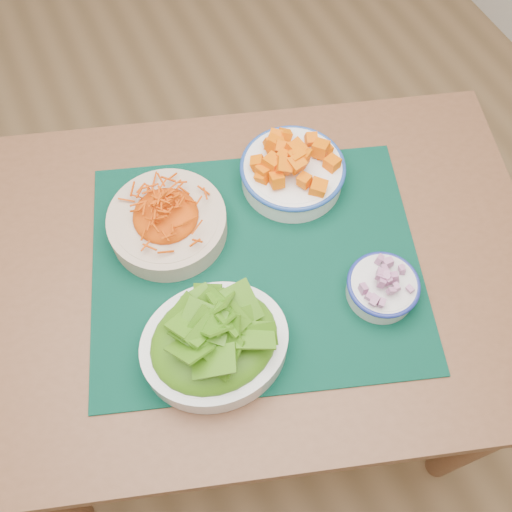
% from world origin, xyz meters
% --- Properties ---
extents(ground, '(4.00, 4.00, 0.00)m').
position_xyz_m(ground, '(0.00, 0.00, 0.00)').
color(ground, '#9E774C').
rests_on(ground, ground).
extents(table, '(1.26, 1.03, 0.75)m').
position_xyz_m(table, '(0.16, -0.22, 0.64)').
color(table, brown).
rests_on(table, ground).
extents(placemat, '(0.72, 0.65, 0.00)m').
position_xyz_m(placemat, '(0.17, -0.23, 0.75)').
color(placemat, black).
rests_on(placemat, table).
extents(carrot_bowl, '(0.29, 0.29, 0.09)m').
position_xyz_m(carrot_bowl, '(0.06, -0.09, 0.79)').
color(carrot_bowl, beige).
rests_on(carrot_bowl, placemat).
extents(squash_bowl, '(0.24, 0.24, 0.10)m').
position_xyz_m(squash_bowl, '(0.32, -0.09, 0.80)').
color(squash_bowl, white).
rests_on(squash_bowl, placemat).
extents(lettuce_bowl, '(0.26, 0.23, 0.11)m').
position_xyz_m(lettuce_bowl, '(0.04, -0.35, 0.81)').
color(lettuce_bowl, silver).
rests_on(lettuce_bowl, placemat).
extents(onion_bowl, '(0.13, 0.13, 0.06)m').
position_xyz_m(onion_bowl, '(0.35, -0.37, 0.78)').
color(onion_bowl, silver).
rests_on(onion_bowl, placemat).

